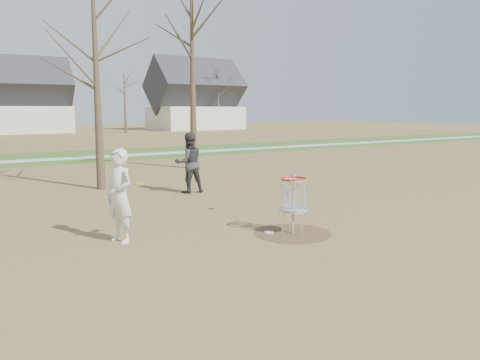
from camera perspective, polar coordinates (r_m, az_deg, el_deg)
name	(u,v)px	position (r m, az deg, el deg)	size (l,w,h in m)	color
ground	(293,233)	(10.99, 6.44, -6.46)	(160.00, 160.00, 0.00)	brown
green_band	(75,157)	(30.14, -19.43, 2.72)	(160.00, 8.00, 0.01)	#2D5119
footpath	(79,158)	(29.17, -18.98, 2.58)	(160.00, 1.50, 0.01)	#9E9E99
dirt_circle	(293,233)	(10.99, 6.44, -6.44)	(1.80, 1.80, 0.01)	#47331E
player_standing	(120,196)	(10.34, -14.46, -1.89)	(0.74, 0.49, 2.03)	silver
player_throwing	(189,163)	(16.11, -6.25, 2.09)	(1.00, 0.78, 2.07)	#303035
disc_grounded	(269,232)	(10.94, 3.57, -6.39)	(0.22, 0.22, 0.02)	white
discs_in_play	(198,183)	(11.55, -5.14, -0.32)	(3.53, 1.40, 0.48)	orange
disc_golf_basket	(293,195)	(10.79, 6.52, -1.77)	(0.64, 0.64, 1.35)	#9EA3AD
bare_trees	(52,80)	(44.92, -21.89, 11.20)	(52.62, 44.98, 9.00)	#382B1E
houses_row	(48,104)	(61.80, -22.37, 8.61)	(56.51, 10.01, 7.26)	silver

